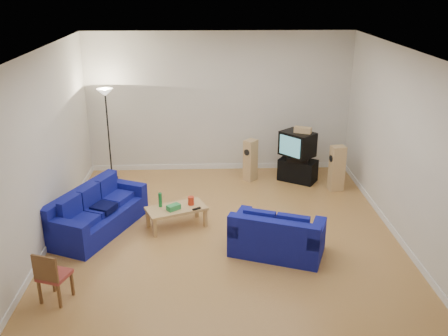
{
  "coord_description": "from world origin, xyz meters",
  "views": [
    {
      "loc": [
        -0.32,
        -7.88,
        4.27
      ],
      "look_at": [
        0.0,
        0.4,
        1.1
      ],
      "focal_mm": 40.0,
      "sensor_mm": 36.0,
      "label": 1
    }
  ],
  "objects_px": {
    "sofa_three_seat": "(96,215)",
    "tv_stand": "(298,170)",
    "television": "(297,144)",
    "coffee_table": "(176,210)",
    "sofa_loveseat": "(277,239)"
  },
  "relations": [
    {
      "from": "tv_stand",
      "to": "sofa_three_seat",
      "type": "bearing_deg",
      "value": -119.77
    },
    {
      "from": "coffee_table",
      "to": "tv_stand",
      "type": "distance_m",
      "value": 3.36
    },
    {
      "from": "sofa_three_seat",
      "to": "tv_stand",
      "type": "height_order",
      "value": "sofa_three_seat"
    },
    {
      "from": "sofa_loveseat",
      "to": "tv_stand",
      "type": "height_order",
      "value": "sofa_loveseat"
    },
    {
      "from": "sofa_loveseat",
      "to": "coffee_table",
      "type": "relative_size",
      "value": 1.42
    },
    {
      "from": "sofa_three_seat",
      "to": "television",
      "type": "distance_m",
      "value": 4.59
    },
    {
      "from": "tv_stand",
      "to": "television",
      "type": "height_order",
      "value": "television"
    },
    {
      "from": "television",
      "to": "coffee_table",
      "type": "bearing_deg",
      "value": -91.73
    },
    {
      "from": "sofa_three_seat",
      "to": "television",
      "type": "height_order",
      "value": "television"
    },
    {
      "from": "television",
      "to": "sofa_loveseat",
      "type": "bearing_deg",
      "value": -56.84
    },
    {
      "from": "sofa_loveseat",
      "to": "television",
      "type": "xyz_separation_m",
      "value": [
        0.87,
        3.15,
        0.59
      ]
    },
    {
      "from": "sofa_three_seat",
      "to": "sofa_loveseat",
      "type": "xyz_separation_m",
      "value": [
        3.12,
        -0.97,
        -0.01
      ]
    },
    {
      "from": "sofa_loveseat",
      "to": "television",
      "type": "height_order",
      "value": "television"
    },
    {
      "from": "coffee_table",
      "to": "sofa_three_seat",
      "type": "bearing_deg",
      "value": -177.48
    },
    {
      "from": "sofa_three_seat",
      "to": "television",
      "type": "bearing_deg",
      "value": 143.14
    }
  ]
}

